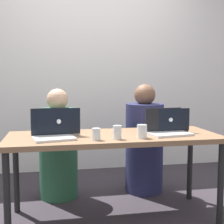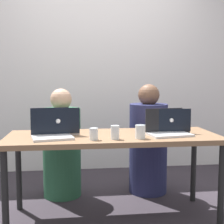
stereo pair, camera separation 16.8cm
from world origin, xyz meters
name	(u,v)px [view 2 (the right image)]	position (x,y,z in m)	size (l,w,h in m)	color
ground_plane	(113,218)	(0.00, 0.00, 0.00)	(12.00, 12.00, 0.00)	#332D34
back_wall	(98,80)	(0.00, 1.52, 1.15)	(4.50, 0.10, 2.30)	silver
desk	(113,143)	(0.00, 0.00, 0.64)	(1.71, 0.66, 0.71)	brown
person_on_left	(62,149)	(-0.44, 0.58, 0.47)	(0.43, 0.43, 1.07)	#2C6242
person_on_right	(148,145)	(0.44, 0.58, 0.49)	(0.42, 0.42, 1.11)	navy
laptop_front_left	(52,131)	(-0.49, -0.07, 0.76)	(0.34, 0.29, 0.23)	silver
laptop_front_right	(168,129)	(0.44, -0.06, 0.75)	(0.36, 0.27, 0.21)	silver
laptop_back_right	(169,127)	(0.49, 0.07, 0.75)	(0.34, 0.25, 0.21)	#36373B
laptop_back_left	(58,128)	(-0.45, 0.08, 0.75)	(0.36, 0.28, 0.22)	silver
water_glass_left	(94,135)	(-0.17, -0.20, 0.74)	(0.06, 0.06, 0.09)	white
water_glass_center	(115,133)	(-0.01, -0.19, 0.75)	(0.06, 0.06, 0.10)	white
water_glass_right	(140,133)	(0.19, -0.19, 0.75)	(0.08, 0.08, 0.10)	white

